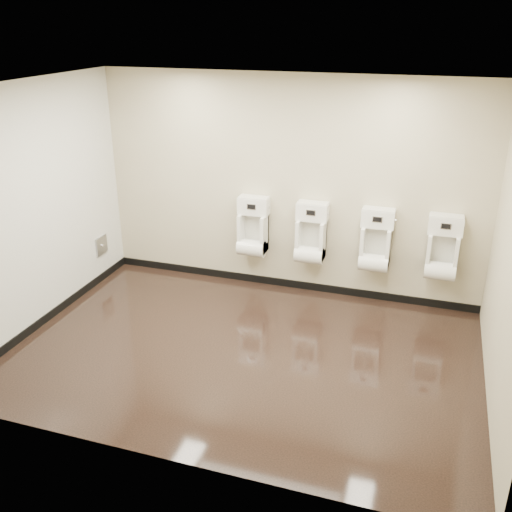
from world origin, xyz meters
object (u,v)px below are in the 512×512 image
at_px(access_panel, 101,245).
at_px(urinal_1, 311,237).
at_px(urinal_3, 442,252).
at_px(urinal_2, 376,245).
at_px(urinal_0, 253,231).

xyz_separation_m(access_panel, urinal_1, (2.83, 0.41, 0.30)).
bearing_deg(urinal_1, urinal_3, 0.00).
distance_m(access_panel, urinal_1, 2.88).
bearing_deg(urinal_2, urinal_0, 180.00).
bearing_deg(urinal_0, access_panel, -168.61).
relative_size(urinal_0, urinal_2, 1.00).
bearing_deg(urinal_0, urinal_3, 0.00).
bearing_deg(urinal_3, access_panel, -174.67).
height_order(access_panel, urinal_0, urinal_0).
xyz_separation_m(access_panel, urinal_3, (4.44, 0.41, 0.30)).
xyz_separation_m(urinal_2, urinal_3, (0.79, 0.00, 0.00)).
bearing_deg(access_panel, urinal_0, 11.39).
height_order(access_panel, urinal_1, urinal_1).
xyz_separation_m(urinal_0, urinal_2, (1.60, 0.00, 0.00)).
xyz_separation_m(access_panel, urinal_2, (3.65, 0.41, 0.30)).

